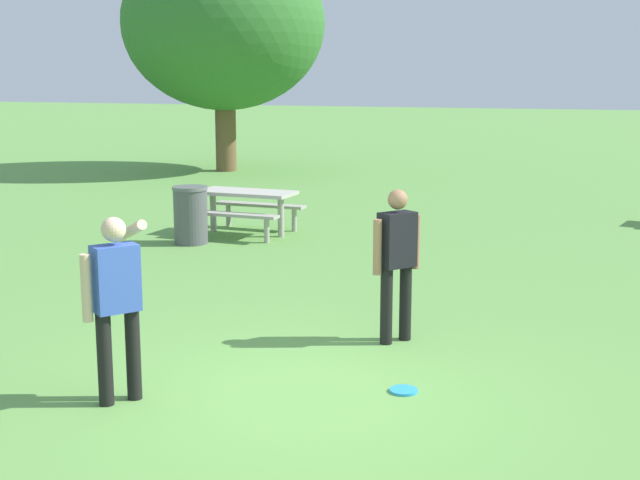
{
  "coord_description": "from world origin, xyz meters",
  "views": [
    {
      "loc": [
        2.49,
        -7.08,
        2.87
      ],
      "look_at": [
        -0.54,
        2.1,
        1.0
      ],
      "focal_mm": 49.87,
      "sensor_mm": 36.0,
      "label": 1
    }
  ],
  "objects_px": {
    "tree_tall_left": "(224,24)",
    "picnic_table_near": "(246,203)",
    "person_thrower": "(116,295)",
    "person_catcher": "(397,255)",
    "trash_can_beside_table": "(191,215)",
    "frisbee": "(404,390)"
  },
  "relations": [
    {
      "from": "person_catcher",
      "to": "trash_can_beside_table",
      "type": "distance_m",
      "value": 6.2
    },
    {
      "from": "frisbee",
      "to": "tree_tall_left",
      "type": "xyz_separation_m",
      "value": [
        -8.8,
        15.75,
        4.08
      ]
    },
    {
      "from": "trash_can_beside_table",
      "to": "tree_tall_left",
      "type": "relative_size",
      "value": 0.15
    },
    {
      "from": "trash_can_beside_table",
      "to": "tree_tall_left",
      "type": "bearing_deg",
      "value": 111.03
    },
    {
      "from": "person_thrower",
      "to": "picnic_table_near",
      "type": "bearing_deg",
      "value": 104.95
    },
    {
      "from": "tree_tall_left",
      "to": "picnic_table_near",
      "type": "bearing_deg",
      "value": -63.82
    },
    {
      "from": "person_catcher",
      "to": "tree_tall_left",
      "type": "xyz_separation_m",
      "value": [
        -8.38,
        14.31,
        3.16
      ]
    },
    {
      "from": "frisbee",
      "to": "trash_can_beside_table",
      "type": "height_order",
      "value": "trash_can_beside_table"
    },
    {
      "from": "person_thrower",
      "to": "trash_can_beside_table",
      "type": "bearing_deg",
      "value": 111.41
    },
    {
      "from": "person_thrower",
      "to": "person_catcher",
      "type": "bearing_deg",
      "value": 52.34
    },
    {
      "from": "frisbee",
      "to": "picnic_table_near",
      "type": "distance_m",
      "value": 8.07
    },
    {
      "from": "frisbee",
      "to": "trash_can_beside_table",
      "type": "bearing_deg",
      "value": 130.95
    },
    {
      "from": "person_thrower",
      "to": "picnic_table_near",
      "type": "height_order",
      "value": "person_thrower"
    },
    {
      "from": "frisbee",
      "to": "picnic_table_near",
      "type": "bearing_deg",
      "value": 122.96
    },
    {
      "from": "trash_can_beside_table",
      "to": "tree_tall_left",
      "type": "height_order",
      "value": "tree_tall_left"
    },
    {
      "from": "person_catcher",
      "to": "picnic_table_near",
      "type": "height_order",
      "value": "person_catcher"
    },
    {
      "from": "picnic_table_near",
      "to": "trash_can_beside_table",
      "type": "bearing_deg",
      "value": -117.12
    },
    {
      "from": "person_catcher",
      "to": "trash_can_beside_table",
      "type": "xyz_separation_m",
      "value": [
        -4.51,
        4.24,
        -0.46
      ]
    },
    {
      "from": "person_thrower",
      "to": "picnic_table_near",
      "type": "distance_m",
      "value": 8.04
    },
    {
      "from": "picnic_table_near",
      "to": "trash_can_beside_table",
      "type": "relative_size",
      "value": 1.86
    },
    {
      "from": "person_catcher",
      "to": "person_thrower",
      "type": "bearing_deg",
      "value": -127.66
    },
    {
      "from": "person_thrower",
      "to": "person_catcher",
      "type": "relative_size",
      "value": 1.0
    }
  ]
}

